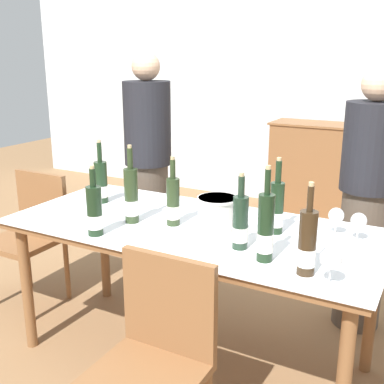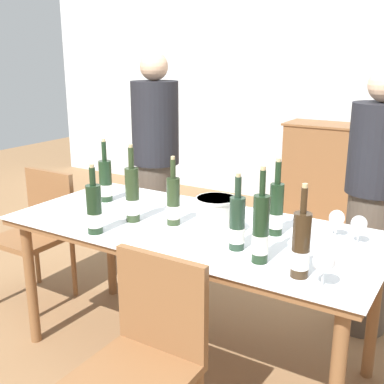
{
  "view_description": "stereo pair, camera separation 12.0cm",
  "coord_description": "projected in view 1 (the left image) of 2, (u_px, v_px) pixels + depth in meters",
  "views": [
    {
      "loc": [
        1.11,
        -2.04,
        1.62
      ],
      "look_at": [
        0.0,
        0.0,
        0.96
      ],
      "focal_mm": 45.0,
      "sensor_mm": 36.0,
      "label": 1
    },
    {
      "loc": [
        1.22,
        -1.98,
        1.62
      ],
      "look_at": [
        0.0,
        0.0,
        0.96
      ],
      "focal_mm": 45.0,
      "sensor_mm": 36.0,
      "label": 2
    }
  ],
  "objects": [
    {
      "name": "dining_table",
      "position": [
        192.0,
        239.0,
        2.49
      ],
      "size": [
        1.92,
        0.88,
        0.78
      ],
      "color": "brown",
      "rests_on": "ground_plane"
    },
    {
      "name": "wine_bottle_2",
      "position": [
        277.0,
        208.0,
        2.33
      ],
      "size": [
        0.07,
        0.07,
        0.38
      ],
      "color": "black",
      "rests_on": "dining_table"
    },
    {
      "name": "sideboard_cabinet",
      "position": [
        350.0,
        173.0,
        4.81
      ],
      "size": [
        1.63,
        0.46,
        0.96
      ],
      "color": "brown",
      "rests_on": "ground_plane"
    },
    {
      "name": "wine_bottle_3",
      "position": [
        95.0,
        212.0,
        2.31
      ],
      "size": [
        0.08,
        0.08,
        0.35
      ],
      "color": "black",
      "rests_on": "dining_table"
    },
    {
      "name": "wine_glass_0",
      "position": [
        336.0,
        217.0,
        2.32
      ],
      "size": [
        0.07,
        0.07,
        0.14
      ],
      "color": "white",
      "rests_on": "dining_table"
    },
    {
      "name": "wine_glass_2",
      "position": [
        359.0,
        222.0,
        2.24
      ],
      "size": [
        0.07,
        0.07,
        0.14
      ],
      "color": "white",
      "rests_on": "dining_table"
    },
    {
      "name": "chair_near_front",
      "position": [
        155.0,
        352.0,
        1.89
      ],
      "size": [
        0.42,
        0.42,
        0.87
      ],
      "color": "brown",
      "rests_on": "ground_plane"
    },
    {
      "name": "back_wall",
      "position": [
        337.0,
        77.0,
        4.92
      ],
      "size": [
        8.0,
        0.1,
        2.8
      ],
      "color": "silver",
      "rests_on": "ground_plane"
    },
    {
      "name": "wine_bottle_5",
      "position": [
        240.0,
        223.0,
        2.15
      ],
      "size": [
        0.07,
        0.07,
        0.35
      ],
      "color": "#1E3323",
      "rests_on": "dining_table"
    },
    {
      "name": "wine_bottle_0",
      "position": [
        131.0,
        197.0,
        2.48
      ],
      "size": [
        0.07,
        0.07,
        0.41
      ],
      "color": "#28381E",
      "rests_on": "dining_table"
    },
    {
      "name": "wine_bottle_7",
      "position": [
        266.0,
        229.0,
        2.01
      ],
      "size": [
        0.07,
        0.07,
        0.42
      ],
      "color": "black",
      "rests_on": "dining_table"
    },
    {
      "name": "wine_bottle_4",
      "position": [
        101.0,
        183.0,
        2.83
      ],
      "size": [
        0.08,
        0.08,
        0.37
      ],
      "color": "black",
      "rests_on": "dining_table"
    },
    {
      "name": "person_guest_left",
      "position": [
        367.0,
        204.0,
        2.81
      ],
      "size": [
        0.33,
        0.33,
        1.56
      ],
      "color": "#51473D",
      "rests_on": "ground_plane"
    },
    {
      "name": "ground_plane",
      "position": [
        192.0,
        357.0,
        2.68
      ],
      "size": [
        12.0,
        12.0,
        0.0
      ],
      "primitive_type": "plane",
      "color": "olive"
    },
    {
      "name": "wine_glass_1",
      "position": [
        227.0,
        203.0,
        2.5
      ],
      "size": [
        0.07,
        0.07,
        0.14
      ],
      "color": "white",
      "rests_on": "dining_table"
    },
    {
      "name": "wine_glass_3",
      "position": [
        331.0,
        260.0,
        1.81
      ],
      "size": [
        0.09,
        0.09,
        0.15
      ],
      "color": "white",
      "rests_on": "dining_table"
    },
    {
      "name": "wine_bottle_6",
      "position": [
        173.0,
        202.0,
        2.45
      ],
      "size": [
        0.07,
        0.07,
        0.36
      ],
      "color": "#28381E",
      "rests_on": "dining_table"
    },
    {
      "name": "wine_bottle_1",
      "position": [
        307.0,
        244.0,
        1.89
      ],
      "size": [
        0.07,
        0.07,
        0.38
      ],
      "color": "#332314",
      "rests_on": "dining_table"
    },
    {
      "name": "person_host",
      "position": [
        148.0,
        171.0,
        3.44
      ],
      "size": [
        0.33,
        0.33,
        1.64
      ],
      "color": "#51473D",
      "rests_on": "ground_plane"
    },
    {
      "name": "chair_left_end",
      "position": [
        32.0,
        229.0,
        3.19
      ],
      "size": [
        0.42,
        0.42,
        0.87
      ],
      "color": "brown",
      "rests_on": "ground_plane"
    },
    {
      "name": "ice_bucket",
      "position": [
        217.0,
        215.0,
        2.32
      ],
      "size": [
        0.2,
        0.2,
        0.19
      ],
      "color": "white",
      "rests_on": "dining_table"
    }
  ]
}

